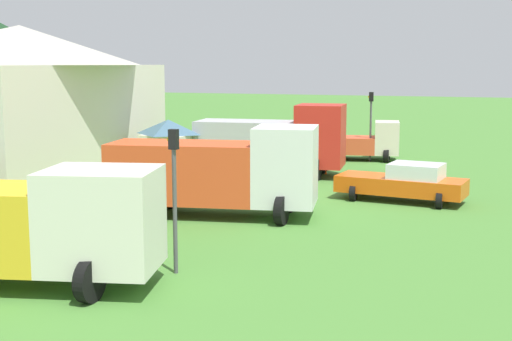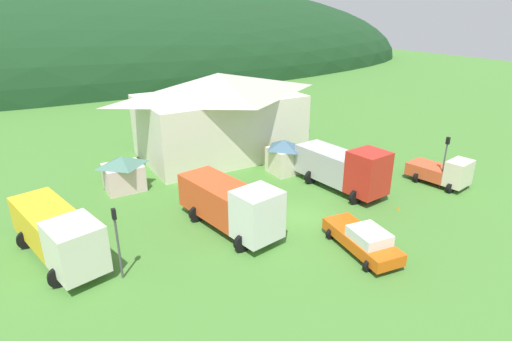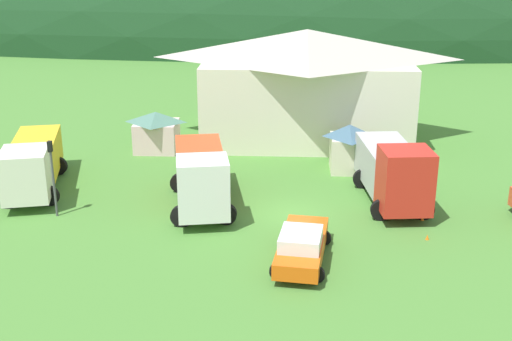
{
  "view_description": "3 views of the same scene",
  "coord_description": "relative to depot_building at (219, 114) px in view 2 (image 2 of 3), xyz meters",
  "views": [
    {
      "loc": [
        -29.18,
        -9.33,
        5.8
      ],
      "look_at": [
        0.91,
        1.45,
        0.94
      ],
      "focal_mm": 49.33,
      "sensor_mm": 36.0,
      "label": 1
    },
    {
      "loc": [
        -15.18,
        -19.93,
        13.23
      ],
      "look_at": [
        -0.34,
        5.22,
        1.66
      ],
      "focal_mm": 28.92,
      "sensor_mm": 36.0,
      "label": 2
    },
    {
      "loc": [
        -0.05,
        -31.74,
        13.51
      ],
      "look_at": [
        -1.87,
        2.5,
        1.53
      ],
      "focal_mm": 46.33,
      "sensor_mm": 36.0,
      "label": 3
    }
  ],
  "objects": [
    {
      "name": "ground_plane",
      "position": [
        -1.05,
        -14.3,
        -3.99
      ],
      "size": [
        200.0,
        200.0,
        0.0
      ],
      "primitive_type": "plane",
      "color": "#477F33"
    },
    {
      "name": "forested_hill_backdrop",
      "position": [
        -1.05,
        60.43,
        -3.99
      ],
      "size": [
        170.37,
        60.0,
        39.45
      ],
      "primitive_type": "ellipsoid",
      "color": "#193D1E",
      "rests_on": "ground"
    },
    {
      "name": "traffic_cone_mid_row",
      "position": [
        5.74,
        -14.69,
        -3.99
      ],
      "size": [
        0.36,
        0.36,
        0.57
      ],
      "primitive_type": "cone",
      "color": "orange",
      "rests_on": "ground"
    },
    {
      "name": "play_shed_pink",
      "position": [
        -10.07,
        -3.67,
        -2.6
      ],
      "size": [
        3.01,
        2.75,
        2.71
      ],
      "color": "beige",
      "rests_on": "ground"
    },
    {
      "name": "service_pickup_orange",
      "position": [
        -0.48,
        -19.66,
        -3.16
      ],
      "size": [
        2.79,
        5.56,
        1.66
      ],
      "rotation": [
        0.0,
        0.0,
        -1.7
      ],
      "color": "#E75A11",
      "rests_on": "ground"
    },
    {
      "name": "light_truck_cream",
      "position": [
        11.94,
        -15.72,
        -2.86
      ],
      "size": [
        3.1,
        4.87,
        2.36
      ],
      "rotation": [
        0.0,
        0.0,
        -1.4
      ],
      "color": "beige",
      "rests_on": "ground"
    },
    {
      "name": "traffic_light_west",
      "position": [
        -13.08,
        -15.1,
        -1.5
      ],
      "size": [
        0.2,
        0.32,
        4.04
      ],
      "color": "#4C4C51",
      "rests_on": "ground"
    },
    {
      "name": "traffic_light_east",
      "position": [
        11.41,
        -15.98,
        -1.45
      ],
      "size": [
        0.2,
        0.32,
        4.14
      ],
      "color": "#4C4C51",
      "rests_on": "ground"
    },
    {
      "name": "depot_building",
      "position": [
        0.0,
        0.0,
        0.0
      ],
      "size": [
        15.33,
        9.86,
        7.75
      ],
      "color": "silver",
      "rests_on": "ground"
    },
    {
      "name": "heavy_rig_striped",
      "position": [
        -15.54,
        -11.59,
        -2.3
      ],
      "size": [
        4.35,
        8.74,
        3.16
      ],
      "rotation": [
        0.0,
        0.0,
        -1.34
      ],
      "color": "silver",
      "rests_on": "ground"
    },
    {
      "name": "heavy_rig_white",
      "position": [
        -5.75,
        -13.46,
        -2.19
      ],
      "size": [
        4.13,
        8.21,
        3.49
      ],
      "rotation": [
        0.0,
        0.0,
        -1.39
      ],
      "color": "white",
      "rests_on": "ground"
    },
    {
      "name": "play_shed_cream",
      "position": [
        2.55,
        -7.05,
        -2.48
      ],
      "size": [
        2.4,
        2.65,
        2.93
      ],
      "color": "beige",
      "rests_on": "ground"
    },
    {
      "name": "traffic_cone_near_pickup",
      "position": [
        5.55,
        -17.0,
        -3.99
      ],
      "size": [
        0.36,
        0.36,
        0.5
      ],
      "primitive_type": "cone",
      "color": "orange",
      "rests_on": "ground"
    },
    {
      "name": "crane_truck_red",
      "position": [
        4.47,
        -12.4,
        -2.12
      ],
      "size": [
        3.77,
        7.92,
        3.74
      ],
      "rotation": [
        0.0,
        0.0,
        -1.46
      ],
      "color": "red",
      "rests_on": "ground"
    }
  ]
}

